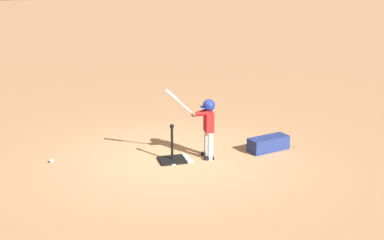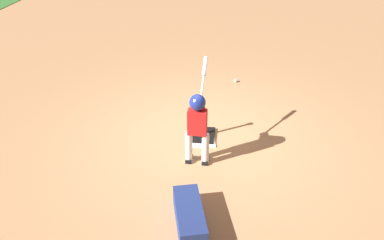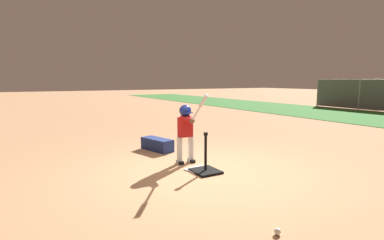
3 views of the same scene
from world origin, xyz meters
The scene contains 7 objects.
ground_plane centered at (0.00, 0.00, 0.00)m, with size 90.00×90.00×0.00m, color #AD7F56.
home_plate centered at (-0.11, 0.06, 0.01)m, with size 0.44×0.44×0.02m, color white.
batting_tee centered at (0.02, 0.08, 0.08)m, with size 0.49×0.44×0.71m.
batter_child centered at (-0.66, 0.07, 0.74)m, with size 0.96×0.36×1.40m.
baseball centered at (2.23, -0.45, 0.04)m, with size 0.07×0.07×0.07m, color white.
bleachers_far_right centered at (-6.67, 16.02, 0.50)m, with size 3.46×1.91×1.04m.
equipment_bag centered at (-1.96, 0.03, 0.14)m, with size 0.84×0.32×0.28m, color navy.
Camera 3 is at (4.33, -2.72, 1.61)m, focal length 28.00 mm.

